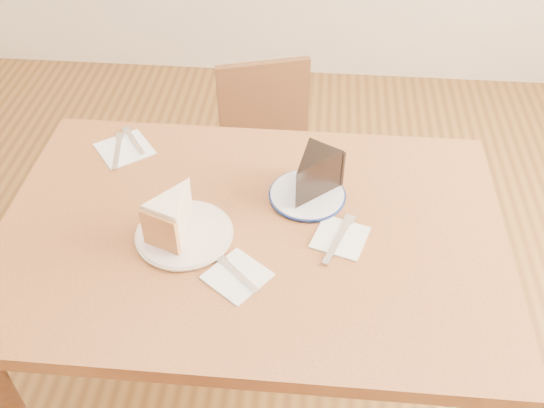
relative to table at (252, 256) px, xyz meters
The scene contains 14 objects.
ground 0.65m from the table, ahead, with size 4.00×4.00×0.00m, color #432A11.
table is the anchor object (origin of this frame).
chair_far 0.69m from the table, 91.09° to the left, with size 0.47×0.47×0.76m.
plate_cream 0.19m from the table, 165.43° to the right, with size 0.22×0.22×0.01m, color silver.
plate_navy 0.21m from the table, 43.75° to the left, with size 0.18×0.18×0.01m, color white.
carrot_cake 0.23m from the table, behind, with size 0.09×0.13×0.10m, color beige, non-canonical shape.
chocolate_cake 0.24m from the table, 42.51° to the left, with size 0.10×0.14×0.10m, color black, non-canonical shape.
napkin_cream 0.18m from the table, 94.78° to the right, with size 0.12×0.12×0.00m, color white.
napkin_navy 0.23m from the table, ahead, with size 0.12×0.12×0.00m, color white.
napkin_spare 0.48m from the table, 144.38° to the left, with size 0.13×0.13×0.00m, color white.
fork_cream 0.18m from the table, 95.47° to the right, with size 0.01×0.14×0.00m, color silver.
knife_navy 0.23m from the table, ahead, with size 0.02×0.17×0.00m, color silver.
fork_spare 0.48m from the table, 139.85° to the left, with size 0.01×0.14×0.00m, color silver.
knife_spare 0.48m from the table, 146.88° to the left, with size 0.01×0.16×0.00m, color silver.
Camera 1 is at (0.14, -1.00, 1.76)m, focal length 40.00 mm.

